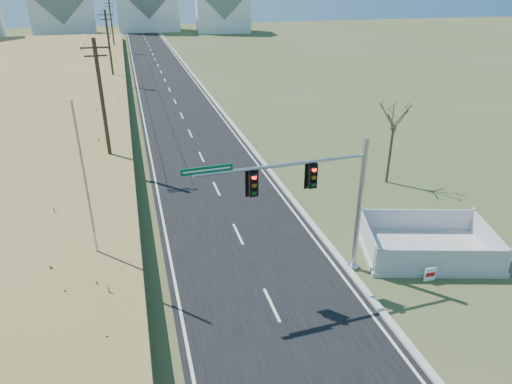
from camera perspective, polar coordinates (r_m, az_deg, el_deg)
The scene contains 13 objects.
ground at distance 21.03m, azimuth 0.32°, elevation -10.73°, with size 260.00×260.00×0.00m, color #3B4E25.
road at distance 67.69m, azimuth -11.62°, elevation 14.14°, with size 8.00×180.00×0.06m, color black.
curb at distance 68.09m, azimuth -8.05°, elevation 14.51°, with size 0.30×180.00×0.18m, color #B2AFA8.
utility_pole_near at distance 32.37m, azimuth -18.58°, elevation 10.18°, with size 1.80×0.26×9.00m.
utility_pole_mid at distance 61.91m, azimuth -17.85°, elevation 16.88°, with size 1.80×0.26×9.00m.
utility_pole_far at distance 91.74m, azimuth -17.58°, elevation 19.24°, with size 1.80×0.26×9.00m.
condo_nnw at distance 125.23m, azimuth -23.16°, elevation 20.79°, with size 14.93×11.17×17.03m.
condo_ne at distance 123.03m, azimuth -4.22°, elevation 22.47°, with size 14.12×10.51×16.52m.
traffic_signal_mast at distance 19.43m, azimuth 8.34°, elevation -0.55°, with size 7.99×0.65×6.36m.
fence_enclosure at distance 24.13m, azimuth 20.50°, elevation -6.59°, with size 7.12×5.78×1.41m.
open_sign at distance 22.06m, azimuth 20.94°, elevation -9.59°, with size 0.56×0.08×0.69m.
flagpole at distance 20.78m, azimuth -19.96°, elevation -2.45°, with size 0.36×0.36×8.10m.
bare_tree at distance 30.21m, azimuth 16.99°, elevation 9.23°, with size 2.16×2.16×5.72m.
Camera 1 is at (-4.66, -16.41, 12.31)m, focal length 32.00 mm.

